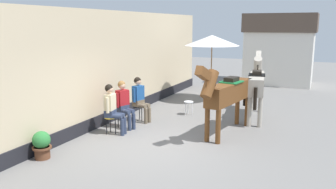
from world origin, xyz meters
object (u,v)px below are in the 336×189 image
object	(u,v)px
seated_visitor_near	(112,106)
spare_stool_white	(189,103)
saddled_horse_far	(257,82)
flower_planter_near	(42,144)
seated_visitor_far	(140,97)
cafe_parasol	(212,41)
seated_visitor_middle	(124,102)
saddled_horse_near	(228,93)

from	to	relation	value
seated_visitor_near	spare_stool_white	world-z (taller)	seated_visitor_near
saddled_horse_far	spare_stool_white	xyz separation A→B (m)	(-2.10, -0.59, -0.76)
flower_planter_near	spare_stool_white	size ratio (longest dim) A/B	1.39
seated_visitor_far	cafe_parasol	bearing A→B (deg)	73.17
seated_visitor_middle	saddled_horse_near	bearing A→B (deg)	12.46
cafe_parasol	spare_stool_white	world-z (taller)	cafe_parasol
seated_visitor_middle	seated_visitor_far	distance (m)	0.82
seated_visitor_middle	saddled_horse_far	distance (m)	4.30
saddled_horse_far	flower_planter_near	distance (m)	6.76
seated_visitor_near	flower_planter_near	size ratio (longest dim) A/B	2.17
saddled_horse_near	flower_planter_near	distance (m)	4.87
flower_planter_near	saddled_horse_far	bearing A→B (deg)	56.35
seated_visitor_middle	seated_visitor_far	bearing A→B (deg)	84.61
seated_visitor_near	seated_visitor_middle	bearing A→B (deg)	90.81
flower_planter_near	cafe_parasol	xyz separation A→B (m)	(1.65, 7.37, 2.03)
saddled_horse_near	seated_visitor_near	bearing A→B (deg)	-156.36
seated_visitor_near	flower_planter_near	distance (m)	2.30
seated_visitor_middle	spare_stool_white	xyz separation A→B (m)	(1.18, 2.17, -0.38)
seated_visitor_middle	saddled_horse_far	world-z (taller)	saddled_horse_far
seated_visitor_near	saddled_horse_far	bearing A→B (deg)	45.95
seated_visitor_near	saddled_horse_near	distance (m)	3.16
seated_visitor_near	seated_visitor_far	distance (m)	1.43
seated_visitor_near	seated_visitor_far	xyz separation A→B (m)	(0.07, 1.43, 0.00)
saddled_horse_far	seated_visitor_far	bearing A→B (deg)	-148.70
seated_visitor_near	saddled_horse_far	distance (m)	4.72
seated_visitor_near	saddled_horse_far	xyz separation A→B (m)	(3.27, 3.38, 0.38)
saddled_horse_near	flower_planter_near	bearing A→B (deg)	-133.80
seated_visitor_near	seated_visitor_middle	distance (m)	0.62
seated_visitor_near	flower_planter_near	bearing A→B (deg)	-101.50
seated_visitor_middle	saddled_horse_near	size ratio (longest dim) A/B	0.47
saddled_horse_near	seated_visitor_middle	bearing A→B (deg)	-167.54
flower_planter_near	spare_stool_white	xyz separation A→B (m)	(1.62, 5.00, 0.07)
seated_visitor_far	flower_planter_near	distance (m)	3.70
seated_visitor_far	saddled_horse_far	world-z (taller)	saddled_horse_far
seated_visitor_middle	cafe_parasol	size ratio (longest dim) A/B	0.54
saddled_horse_near	cafe_parasol	xyz separation A→B (m)	(-1.68, 3.91, 1.20)
seated_visitor_far	saddled_horse_far	bearing A→B (deg)	31.30
saddled_horse_far	flower_planter_near	xyz separation A→B (m)	(-3.72, -5.59, -0.82)
seated_visitor_far	spare_stool_white	size ratio (longest dim) A/B	3.02
flower_planter_near	spare_stool_white	bearing A→B (deg)	72.05
seated_visitor_middle	saddled_horse_far	xyz separation A→B (m)	(3.28, 2.76, 0.38)
seated_visitor_far	saddled_horse_near	world-z (taller)	saddled_horse_near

